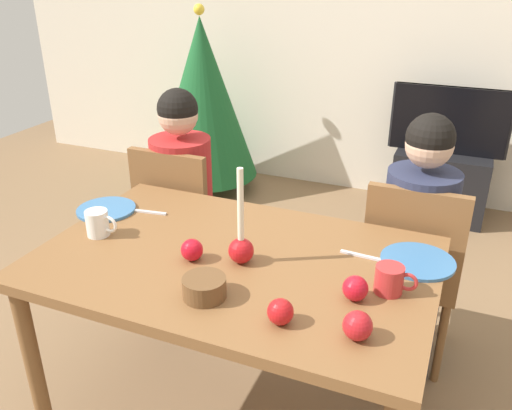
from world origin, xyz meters
TOP-DOWN VIEW (x-y plane):
  - back_wall at (0.00, 2.60)m, footprint 6.40×0.10m
  - dining_table at (0.00, 0.00)m, footprint 1.40×0.90m
  - chair_left at (-0.58, 0.61)m, footprint 0.40×0.40m
  - chair_right at (0.56, 0.61)m, footprint 0.40×0.40m
  - person_left_child at (-0.58, 0.64)m, footprint 0.30×0.30m
  - person_right_child at (0.56, 0.64)m, footprint 0.30×0.30m
  - tv_stand at (0.56, 2.30)m, footprint 0.64×0.40m
  - tv at (0.56, 2.30)m, footprint 0.79×0.05m
  - christmas_tree at (-1.22, 2.07)m, footprint 0.82×0.82m
  - candle_centerpiece at (0.03, -0.02)m, footprint 0.09×0.09m
  - plate_left at (-0.66, 0.14)m, footprint 0.24×0.24m
  - plate_right at (0.61, 0.21)m, footprint 0.26×0.26m
  - mug_left at (-0.55, -0.05)m, footprint 0.13×0.09m
  - mug_right at (0.54, -0.01)m, footprint 0.13×0.09m
  - fork_left at (-0.49, 0.19)m, footprint 0.18×0.04m
  - fork_right at (0.43, 0.18)m, footprint 0.18×0.03m
  - bowl_walnuts at (0.01, -0.25)m, footprint 0.14×0.14m
  - apple_near_candle at (0.45, -0.09)m, footprint 0.08×0.08m
  - apple_by_left_plate at (-0.13, -0.07)m, footprint 0.08×0.08m
  - apple_by_right_mug at (0.50, -0.27)m, footprint 0.08×0.08m
  - apple_far_edge at (0.28, -0.29)m, footprint 0.08×0.08m

SIDE VIEW (x-z plane):
  - tv_stand at x=0.56m, z-range 0.00..0.48m
  - chair_left at x=-0.58m, z-range 0.06..0.96m
  - chair_right at x=0.56m, z-range 0.06..0.96m
  - person_left_child at x=-0.58m, z-range -0.02..1.16m
  - person_right_child at x=0.56m, z-range -0.02..1.16m
  - dining_table at x=0.00m, z-range 0.29..1.04m
  - tv at x=0.56m, z-range 0.48..0.94m
  - christmas_tree at x=-1.22m, z-range 0.03..1.46m
  - fork_left at x=-0.49m, z-range 0.75..0.76m
  - fork_right at x=0.43m, z-range 0.75..0.76m
  - plate_left at x=-0.66m, z-range 0.75..0.76m
  - plate_right at x=0.61m, z-range 0.75..0.76m
  - bowl_walnuts at x=0.01m, z-range 0.75..0.82m
  - apple_far_edge at x=0.28m, z-range 0.75..0.83m
  - apple_by_left_plate at x=-0.13m, z-range 0.75..0.83m
  - apple_near_candle at x=0.45m, z-range 0.75..0.83m
  - apple_by_right_mug at x=0.50m, z-range 0.75..0.83m
  - mug_right at x=0.54m, z-range 0.75..0.84m
  - mug_left at x=-0.55m, z-range 0.75..0.85m
  - candle_centerpiece at x=0.03m, z-range 0.65..1.00m
  - back_wall at x=0.00m, z-range 0.00..2.60m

